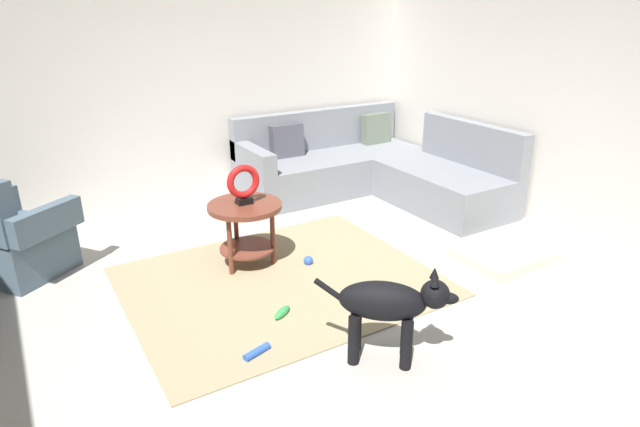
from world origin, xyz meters
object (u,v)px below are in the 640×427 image
(dog_toy_rope, at_px, (257,352))
(side_table, at_px, (245,218))
(dog, at_px, (389,305))
(dog_toy_bone, at_px, (282,313))
(sectional_couch, at_px, (371,170))
(armchair, at_px, (13,239))
(dog_bed_mat, at_px, (504,254))
(dog_toy_ball, at_px, (308,261))
(torus_sculpture, at_px, (243,183))

(dog_toy_rope, bearing_deg, side_table, 68.57)
(dog, distance_m, dog_toy_bone, 0.90)
(sectional_couch, xyz_separation_m, side_table, (-1.93, -0.90, 0.13))
(armchair, bearing_deg, dog_bed_mat, 27.27)
(dog_toy_ball, bearing_deg, dog_toy_bone, -133.00)
(sectional_couch, relative_size, dog_bed_mat, 2.81)
(dog, xyz_separation_m, dog_toy_rope, (-0.67, 0.44, -0.35))
(dog_toy_bone, bearing_deg, sectional_couch, 40.73)
(sectional_couch, distance_m, torus_sculpture, 2.17)
(side_table, height_order, dog_bed_mat, side_table)
(dog_toy_rope, relative_size, dog_toy_bone, 1.05)
(sectional_couch, xyz_separation_m, torus_sculpture, (-1.93, -0.90, 0.42))
(side_table, distance_m, dog_bed_mat, 2.22)
(side_table, relative_size, torus_sculpture, 1.84)
(side_table, distance_m, dog_toy_rope, 1.33)
(armchair, height_order, torus_sculpture, armchair)
(dog_toy_ball, bearing_deg, dog, -99.39)
(armchair, bearing_deg, dog_toy_rope, -4.77)
(dog_bed_mat, xyz_separation_m, dog, (-1.72, -0.59, 0.33))
(dog, height_order, dog_toy_rope, dog)
(dog_toy_ball, distance_m, dog_toy_rope, 1.27)
(dog_bed_mat, distance_m, dog_toy_rope, 2.39)
(torus_sculpture, height_order, dog_toy_bone, torus_sculpture)
(torus_sculpture, height_order, dog_toy_ball, torus_sculpture)
(dog_bed_mat, bearing_deg, dog_toy_ball, 152.98)
(dog_toy_ball, bearing_deg, torus_sculpture, 147.28)
(dog_bed_mat, height_order, dog_toy_bone, dog_bed_mat)
(dog_bed_mat, bearing_deg, torus_sculpture, 151.66)
(sectional_couch, height_order, armchair, same)
(armchair, distance_m, torus_sculpture, 1.85)
(dog, xyz_separation_m, dog_toy_bone, (-0.33, 0.76, -0.35))
(sectional_couch, distance_m, dog, 3.06)
(dog_bed_mat, xyz_separation_m, dog_toy_rope, (-2.39, -0.14, -0.02))
(torus_sculpture, bearing_deg, dog, -82.84)
(dog, relative_size, dog_toy_ball, 8.61)
(side_table, bearing_deg, dog_toy_bone, -98.19)
(armchair, height_order, dog_toy_ball, armchair)
(dog_toy_ball, bearing_deg, sectional_couch, 38.08)
(dog_toy_bone, bearing_deg, side_table, 81.81)
(dog_toy_bone, bearing_deg, dog_bed_mat, -4.80)
(armchair, relative_size, dog_bed_mat, 1.25)
(torus_sculpture, relative_size, dog, 0.48)
(sectional_couch, relative_size, dog_toy_rope, 11.90)
(dog, relative_size, dog_toy_bone, 3.78)
(dog_toy_ball, relative_size, dog_toy_bone, 0.44)
(sectional_couch, height_order, dog_toy_rope, sectional_couch)
(sectional_couch, relative_size, dog_toy_ball, 28.49)
(side_table, bearing_deg, dog_toy_ball, -32.72)
(dog_toy_bone, bearing_deg, dog, -66.57)
(dog, bearing_deg, armchair, -101.98)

